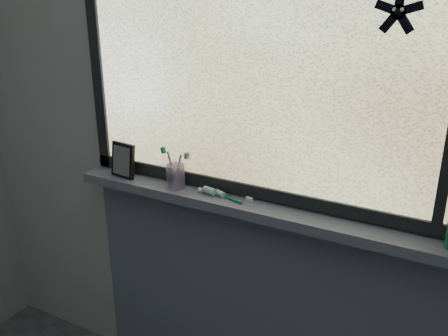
% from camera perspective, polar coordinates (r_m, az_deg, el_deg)
% --- Properties ---
extents(wall_back, '(3.00, 0.01, 2.50)m').
position_cam_1_polar(wall_back, '(1.84, 5.42, 3.09)').
color(wall_back, '#9EA3A8').
rests_on(wall_back, ground).
extents(windowsill, '(1.62, 0.14, 0.04)m').
position_cam_1_polar(windowsill, '(1.87, 4.26, -4.82)').
color(windowsill, slate).
rests_on(windowsill, wall_back).
extents(sill_apron, '(1.62, 0.02, 0.98)m').
position_cam_1_polar(sill_apron, '(2.19, 4.53, -16.28)').
color(sill_apron, slate).
rests_on(sill_apron, floor).
extents(window_pane, '(1.50, 0.01, 1.00)m').
position_cam_1_polar(window_pane, '(1.76, 5.44, 11.59)').
color(window_pane, silver).
rests_on(window_pane, wall_back).
extents(frame_bottom, '(1.60, 0.03, 0.05)m').
position_cam_1_polar(frame_bottom, '(1.89, 4.89, -2.89)').
color(frame_bottom, black).
rests_on(frame_bottom, windowsill).
extents(frame_left, '(0.05, 0.03, 1.10)m').
position_cam_1_polar(frame_left, '(2.17, -14.34, 12.89)').
color(frame_left, black).
rests_on(frame_left, wall_back).
extents(starfish_sticker, '(0.15, 0.02, 0.15)m').
position_cam_1_polar(starfish_sticker, '(1.61, 19.30, 16.50)').
color(starfish_sticker, black).
rests_on(starfish_sticker, window_pane).
extents(vanity_mirror, '(0.12, 0.07, 0.15)m').
position_cam_1_polar(vanity_mirror, '(2.14, -11.46, 0.90)').
color(vanity_mirror, black).
rests_on(vanity_mirror, windowsill).
extents(toothpaste_tube, '(0.17, 0.08, 0.03)m').
position_cam_1_polar(toothpaste_tube, '(1.94, -1.21, -2.73)').
color(toothpaste_tube, white).
rests_on(toothpaste_tube, windowsill).
extents(toothbrush_cup, '(0.09, 0.09, 0.10)m').
position_cam_1_polar(toothbrush_cup, '(2.00, -5.56, -0.97)').
color(toothbrush_cup, '#A293C2').
rests_on(toothbrush_cup, windowsill).
extents(toothbrush_lying, '(0.23, 0.09, 0.02)m').
position_cam_1_polar(toothbrush_lying, '(1.93, -0.04, -3.10)').
color(toothbrush_lying, '#0B6866').
rests_on(toothbrush_lying, windowsill).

